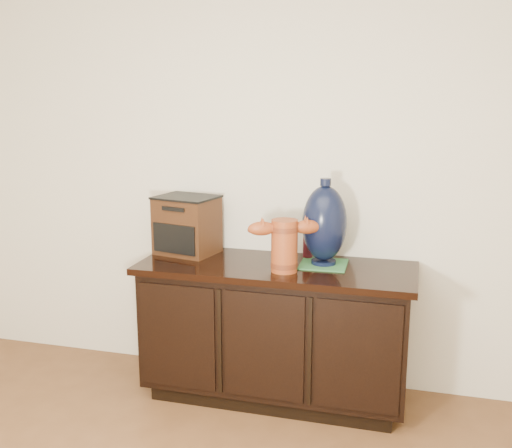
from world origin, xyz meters
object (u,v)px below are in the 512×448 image
(sideboard, at_px, (276,330))
(lamp_base, at_px, (325,224))
(spray_can, at_px, (308,245))
(terracotta_vessel, at_px, (284,242))
(tv_radio, at_px, (187,225))

(sideboard, distance_m, lamp_base, 0.64)
(spray_can, bearing_deg, lamp_base, -45.23)
(sideboard, xyz_separation_m, spray_can, (0.14, 0.17, 0.45))
(terracotta_vessel, bearing_deg, tv_radio, 136.73)
(sideboard, bearing_deg, tv_radio, 168.73)
(sideboard, bearing_deg, spray_can, 52.02)
(terracotta_vessel, distance_m, tv_radio, 0.64)
(spray_can, bearing_deg, tv_radio, -174.42)
(tv_radio, bearing_deg, sideboard, 1.10)
(terracotta_vessel, bearing_deg, lamp_base, 19.34)
(sideboard, height_order, tv_radio, tv_radio)
(tv_radio, xyz_separation_m, lamp_base, (0.79, -0.04, 0.06))
(terracotta_vessel, height_order, tv_radio, tv_radio)
(sideboard, relative_size, lamp_base, 3.22)
(spray_can, bearing_deg, sideboard, -127.98)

